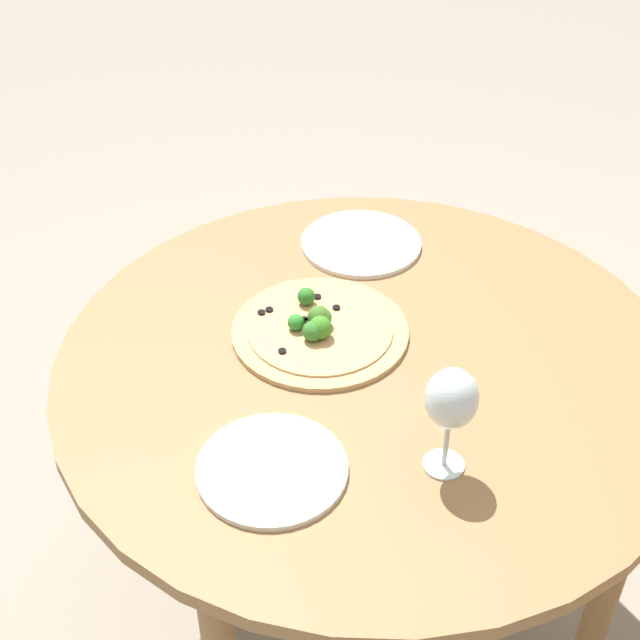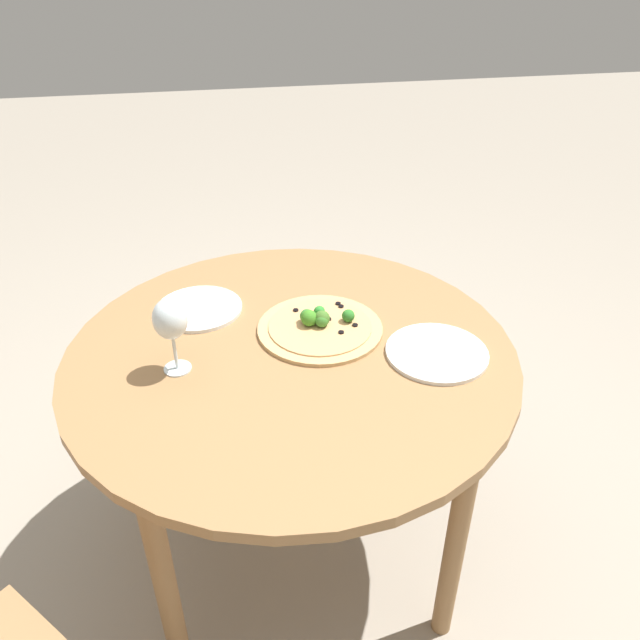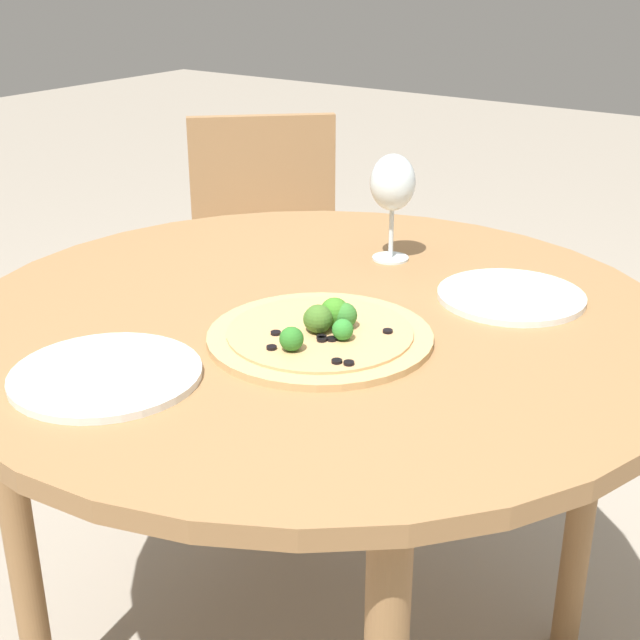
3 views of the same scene
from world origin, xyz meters
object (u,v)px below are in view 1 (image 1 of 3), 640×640
at_px(plate_near, 361,243).
at_px(plate_far, 272,469).
at_px(wine_glass, 451,401).
at_px(pizza, 319,328).

xyz_separation_m(plate_near, plate_far, (-0.30, -0.55, 0.00)).
relative_size(wine_glass, plate_far, 0.81).
bearing_deg(wine_glass, plate_far, 167.77).
relative_size(pizza, plate_far, 1.38).
bearing_deg(plate_far, wine_glass, -12.23).
height_order(plate_near, plate_far, same).
bearing_deg(wine_glass, plate_near, 84.84).
height_order(pizza, plate_near, pizza).
distance_m(plate_near, plate_far, 0.63).
xyz_separation_m(pizza, plate_far, (-0.15, -0.30, -0.01)).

